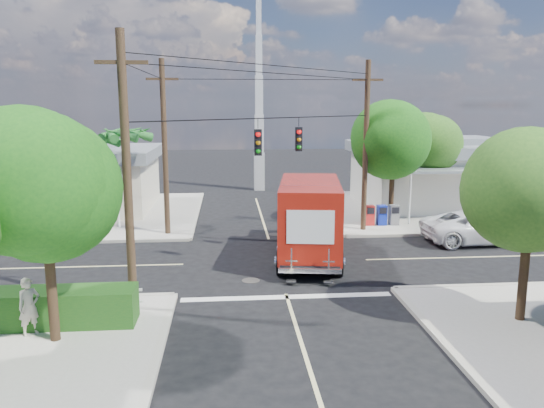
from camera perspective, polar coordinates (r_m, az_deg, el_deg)
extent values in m
plane|color=black|center=(23.19, 0.42, -6.26)|extent=(120.00, 120.00, 0.00)
cube|color=#A49F94|center=(36.19, 16.38, -0.44)|extent=(14.00, 14.00, 0.14)
cube|color=#ABA697|center=(34.30, 5.40, -0.65)|extent=(0.25, 14.00, 0.14)
cube|color=#ABA697|center=(29.92, 21.17, -2.99)|extent=(14.00, 0.25, 0.14)
cube|color=#A49F94|center=(34.93, -19.60, -1.01)|extent=(14.00, 14.00, 0.14)
cube|color=#ABA697|center=(33.82, -8.06, -0.86)|extent=(0.25, 14.00, 0.14)
cube|color=#ABA697|center=(28.39, -23.14, -3.83)|extent=(14.00, 0.25, 0.14)
cube|color=#ABA697|center=(14.28, 21.96, -17.98)|extent=(0.25, 14.00, 0.14)
cube|color=#ABA697|center=(13.09, -13.62, -20.26)|extent=(0.25, 14.00, 0.14)
cube|color=beige|center=(32.86, -1.17, -1.21)|extent=(0.12, 12.00, 0.01)
cube|color=beige|center=(13.99, 4.36, -18.12)|extent=(0.12, 12.00, 0.01)
cube|color=beige|center=(26.05, 22.99, -5.22)|extent=(12.00, 0.12, 0.01)
cube|color=beige|center=(24.43, -23.79, -6.29)|extent=(12.00, 0.12, 0.01)
cube|color=silver|center=(19.13, 1.61, -9.96)|extent=(7.50, 0.40, 0.01)
cube|color=silver|center=(37.39, 18.11, 2.56)|extent=(11.00, 8.00, 3.40)
cube|color=gray|center=(37.18, 18.30, 5.68)|extent=(11.80, 8.80, 0.70)
cube|color=gray|center=(37.15, 18.34, 6.45)|extent=(6.05, 4.40, 0.50)
cube|color=gray|center=(32.83, 21.53, 3.41)|extent=(9.90, 1.80, 0.15)
cylinder|color=silver|center=(30.59, 14.60, 0.58)|extent=(0.12, 0.12, 2.90)
cube|color=beige|center=(36.35, -20.70, 2.02)|extent=(10.00, 8.00, 3.20)
cube|color=gray|center=(36.14, -20.90, 5.08)|extent=(10.80, 8.80, 0.70)
cube|color=gray|center=(36.10, -20.95, 5.87)|extent=(5.50, 4.40, 0.50)
cube|color=gray|center=(31.57, -23.21, 2.66)|extent=(9.00, 1.80, 0.15)
cylinder|color=silver|center=(29.97, -16.23, 0.11)|extent=(0.12, 0.12, 2.70)
cube|color=silver|center=(42.50, -1.37, 3.52)|extent=(0.80, 0.80, 3.00)
cube|color=silver|center=(42.24, -1.39, 7.56)|extent=(0.70, 0.70, 3.00)
cube|color=silver|center=(42.19, -1.41, 11.64)|extent=(0.60, 0.60, 3.00)
cube|color=silver|center=(42.35, -1.43, 15.70)|extent=(0.50, 0.50, 3.00)
cube|color=silver|center=(42.72, -1.45, 19.71)|extent=(0.40, 0.40, 3.00)
cylinder|color=#422D1C|center=(16.13, -22.70, -7.28)|extent=(0.28, 0.28, 3.71)
sphere|color=#165113|center=(15.61, -23.31, 0.86)|extent=(3.71, 3.71, 3.71)
sphere|color=#165113|center=(15.89, -24.51, 1.78)|extent=(3.02, 3.02, 3.02)
sphere|color=#165113|center=(15.24, -22.38, 0.27)|extent=(3.25, 3.25, 3.25)
cylinder|color=#422D1C|center=(30.68, 12.76, 1.82)|extent=(0.28, 0.28, 4.10)
sphere|color=#165113|center=(30.41, 12.95, 6.60)|extent=(4.10, 4.10, 4.10)
sphere|color=#165113|center=(30.46, 12.14, 7.12)|extent=(3.33, 3.33, 3.33)
sphere|color=#165113|center=(30.24, 13.75, 6.30)|extent=(3.58, 3.58, 3.58)
cylinder|color=#422D1C|center=(33.62, 15.85, 1.99)|extent=(0.28, 0.28, 3.58)
sphere|color=#28561A|center=(33.38, 16.04, 5.79)|extent=(3.58, 3.58, 3.58)
sphere|color=#28561A|center=(33.41, 15.29, 6.22)|extent=(2.91, 2.91, 2.91)
sphere|color=#28561A|center=(33.23, 16.78, 5.54)|extent=(3.14, 3.14, 3.14)
cylinder|color=#422D1C|center=(18.09, 25.52, -6.03)|extent=(0.28, 0.28, 3.46)
sphere|color=#28561A|center=(17.63, 26.07, 0.73)|extent=(3.46, 3.46, 3.46)
sphere|color=#28561A|center=(17.57, 24.68, 1.52)|extent=(2.81, 2.81, 2.81)
cylinder|color=#422D1C|center=(30.38, -15.16, 2.49)|extent=(0.24, 0.24, 5.00)
cone|color=#236B26|center=(29.99, -13.69, 7.46)|extent=(0.50, 2.06, 0.98)
cone|color=#236B26|center=(30.74, -14.12, 7.51)|extent=(1.92, 1.68, 0.98)
cone|color=#236B26|center=(31.04, -15.47, 7.47)|extent=(2.12, 0.95, 0.98)
cone|color=#236B26|center=(30.68, -16.77, 7.37)|extent=(1.34, 2.07, 0.98)
cone|color=#236B26|center=(29.92, -17.07, 7.29)|extent=(1.34, 2.07, 0.98)
cone|color=#236B26|center=(29.32, -16.09, 7.28)|extent=(2.12, 0.95, 0.98)
cone|color=#236B26|center=(29.35, -14.56, 7.36)|extent=(1.92, 1.68, 0.98)
cylinder|color=#422D1C|center=(32.27, -18.17, 2.43)|extent=(0.24, 0.24, 4.60)
cone|color=#236B26|center=(31.84, -16.83, 6.75)|extent=(0.50, 2.06, 0.98)
cone|color=#236B26|center=(32.60, -17.17, 6.81)|extent=(1.92, 1.68, 0.98)
cone|color=#236B26|center=(32.94, -18.41, 6.77)|extent=(2.12, 0.95, 0.98)
cone|color=#236B26|center=(32.62, -19.65, 6.67)|extent=(1.34, 2.07, 0.98)
cone|color=#236B26|center=(31.86, -20.01, 6.57)|extent=(1.34, 2.07, 0.98)
cone|color=#236B26|center=(31.24, -19.15, 6.55)|extent=(2.12, 0.95, 0.98)
cone|color=#236B26|center=(31.23, -17.71, 6.63)|extent=(1.92, 1.68, 0.98)
cylinder|color=#473321|center=(17.34, -15.32, 2.86)|extent=(0.28, 0.28, 9.00)
cube|color=#473321|center=(17.25, -15.90, 14.46)|extent=(1.60, 0.12, 0.12)
cylinder|color=#473321|center=(28.33, 10.04, 5.93)|extent=(0.28, 0.28, 9.00)
cube|color=#473321|center=(28.28, 10.27, 13.01)|extent=(1.60, 0.12, 0.12)
cylinder|color=#473321|center=(27.58, -11.46, 5.76)|extent=(0.28, 0.28, 9.00)
cube|color=#473321|center=(27.52, -11.73, 13.03)|extent=(1.60, 0.12, 0.12)
cylinder|color=black|center=(22.20, 0.44, 9.24)|extent=(10.43, 10.43, 0.04)
cube|color=black|center=(21.39, -1.51, 6.64)|extent=(0.30, 0.24, 1.05)
sphere|color=red|center=(21.23, -1.50, 7.50)|extent=(0.20, 0.20, 0.20)
cube|color=black|center=(23.46, 2.88, 6.98)|extent=(0.30, 0.24, 1.05)
sphere|color=red|center=(23.30, 2.94, 7.77)|extent=(0.20, 0.20, 0.20)
cube|color=silver|center=(18.56, -22.97, -9.90)|extent=(5.94, 0.05, 0.08)
cube|color=silver|center=(18.43, -23.06, -8.73)|extent=(5.94, 0.05, 0.08)
cube|color=silver|center=(17.83, -14.30, -9.68)|extent=(0.09, 0.06, 1.00)
cube|color=#184916|center=(17.85, -24.43, -10.15)|extent=(6.20, 1.20, 1.10)
cube|color=red|center=(29.98, 10.43, -1.20)|extent=(0.50, 0.50, 1.10)
cube|color=#1024A6|center=(30.17, 11.71, -1.17)|extent=(0.50, 0.50, 1.10)
cube|color=slate|center=(30.38, 12.98, -1.14)|extent=(0.50, 0.50, 1.10)
cube|color=black|center=(24.10, 4.02, -4.28)|extent=(3.42, 8.05, 0.25)
cube|color=#A81B0F|center=(26.89, 4.00, -0.96)|extent=(2.62, 2.03, 2.20)
cube|color=black|center=(27.50, 4.00, 0.14)|extent=(2.11, 0.55, 0.95)
cube|color=silver|center=(27.91, 3.97, -2.00)|extent=(2.29, 0.46, 0.35)
cube|color=#A81B0F|center=(22.88, 4.09, -1.22)|extent=(3.32, 6.10, 2.90)
cube|color=white|center=(22.90, 7.27, -0.89)|extent=(0.55, 3.56, 1.30)
cube|color=white|center=(22.87, 0.91, -0.82)|extent=(0.55, 3.56, 1.30)
cube|color=white|center=(20.00, 4.15, -2.51)|extent=(1.78, 0.28, 1.30)
cube|color=silver|center=(20.31, 4.10, -7.13)|extent=(2.41, 0.60, 0.18)
cube|color=silver|center=(20.07, 2.10, -6.13)|extent=(0.45, 0.13, 1.00)
cube|color=silver|center=(20.09, 6.12, -6.17)|extent=(0.45, 0.13, 1.00)
cylinder|color=black|center=(26.93, 1.53, -2.67)|extent=(0.48, 1.13, 1.10)
cylinder|color=black|center=(26.95, 6.43, -2.72)|extent=(0.48, 1.13, 1.10)
cylinder|color=black|center=(21.33, 0.96, -6.23)|extent=(0.48, 1.13, 1.10)
cylinder|color=black|center=(21.35, 7.18, -6.29)|extent=(0.48, 1.13, 1.10)
imported|color=silver|center=(28.13, 21.46, -2.35)|extent=(5.69, 2.74, 1.56)
imported|color=#B8AF9C|center=(17.08, -24.66, -10.00)|extent=(0.74, 0.72, 1.71)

